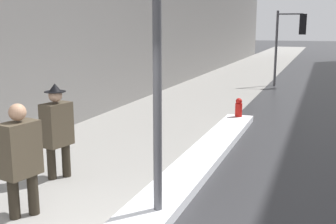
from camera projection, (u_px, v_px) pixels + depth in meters
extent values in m
cube|color=gray|center=(219.00, 87.00, 19.11)|extent=(4.00, 80.00, 0.01)
cube|color=white|center=(198.00, 162.00, 8.28)|extent=(0.75, 8.70, 0.17)
cylinder|color=#515156|center=(157.00, 62.00, 5.54)|extent=(0.12, 0.12, 4.49)
cylinder|color=#515156|center=(276.00, 49.00, 19.15)|extent=(0.11, 0.11, 3.39)
cylinder|color=#515156|center=(291.00, 14.00, 18.70)|extent=(1.10, 0.18, 0.07)
cube|color=black|center=(303.00, 24.00, 18.65)|extent=(0.32, 0.23, 0.90)
sphere|color=red|center=(303.00, 18.00, 18.71)|extent=(0.19, 0.19, 0.19)
sphere|color=orange|center=(303.00, 24.00, 18.77)|extent=(0.19, 0.19, 0.19)
sphere|color=green|center=(302.00, 31.00, 18.82)|extent=(0.19, 0.19, 0.19)
cylinder|color=#2A241B|center=(33.00, 186.00, 6.07)|extent=(0.16, 0.16, 0.89)
cylinder|color=#2A241B|center=(13.00, 189.00, 5.93)|extent=(0.16, 0.16, 0.89)
cube|color=#473D2D|center=(20.00, 149.00, 5.88)|extent=(0.42, 0.59, 0.78)
sphere|color=tan|center=(17.00, 112.00, 5.78)|extent=(0.24, 0.24, 0.24)
cylinder|color=#2A241B|center=(66.00, 154.00, 7.61)|extent=(0.15, 0.15, 0.88)
cylinder|color=#2A241B|center=(51.00, 156.00, 7.47)|extent=(0.15, 0.15, 0.88)
cube|color=#473D2D|center=(57.00, 124.00, 7.43)|extent=(0.41, 0.58, 0.77)
sphere|color=tan|center=(55.00, 95.00, 7.32)|extent=(0.24, 0.24, 0.24)
cylinder|color=black|center=(55.00, 92.00, 7.31)|extent=(0.37, 0.37, 0.01)
cone|color=black|center=(55.00, 88.00, 7.29)|extent=(0.23, 0.23, 0.14)
cylinder|color=red|center=(238.00, 113.00, 12.02)|extent=(0.20, 0.20, 0.55)
sphere|color=red|center=(239.00, 101.00, 11.95)|extent=(0.18, 0.18, 0.18)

